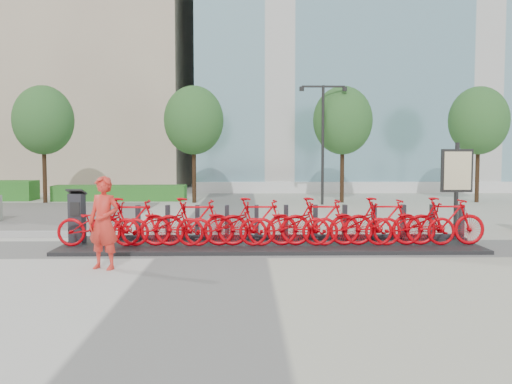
{
  "coord_description": "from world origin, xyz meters",
  "views": [
    {
      "loc": [
        0.71,
        -12.96,
        2.21
      ],
      "look_at": [
        1.0,
        1.5,
        1.2
      ],
      "focal_mm": 40.0,
      "sensor_mm": 36.0,
      "label": 1
    }
  ],
  "objects_px": {
    "kiosk": "(77,217)",
    "map_sign": "(457,175)",
    "worker_red": "(104,223)",
    "bike_0": "(99,224)"
  },
  "relations": [
    {
      "from": "kiosk",
      "to": "worker_red",
      "type": "bearing_deg",
      "value": -55.89
    },
    {
      "from": "map_sign",
      "to": "kiosk",
      "type": "bearing_deg",
      "value": -171.23
    },
    {
      "from": "bike_0",
      "to": "map_sign",
      "type": "height_order",
      "value": "map_sign"
    },
    {
      "from": "kiosk",
      "to": "map_sign",
      "type": "distance_m",
      "value": 9.56
    },
    {
      "from": "worker_red",
      "to": "map_sign",
      "type": "xyz_separation_m",
      "value": [
        8.16,
        3.91,
        0.75
      ]
    },
    {
      "from": "kiosk",
      "to": "map_sign",
      "type": "xyz_separation_m",
      "value": [
        9.43,
        1.32,
        0.93
      ]
    },
    {
      "from": "bike_0",
      "to": "map_sign",
      "type": "xyz_separation_m",
      "value": [
        8.81,
        1.74,
        1.05
      ]
    },
    {
      "from": "bike_0",
      "to": "worker_red",
      "type": "bearing_deg",
      "value": -163.38
    },
    {
      "from": "bike_0",
      "to": "map_sign",
      "type": "distance_m",
      "value": 9.04
    },
    {
      "from": "worker_red",
      "to": "bike_0",
      "type": "bearing_deg",
      "value": 127.15
    }
  ]
}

